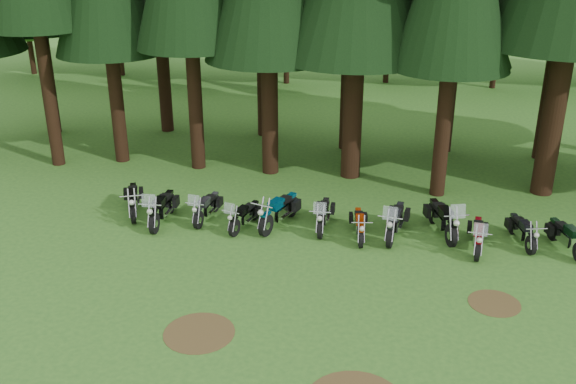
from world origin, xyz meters
name	(u,v)px	position (x,y,z in m)	size (l,w,h in m)	color
ground	(326,300)	(0.00, 0.00, 0.00)	(120.00, 120.00, 0.00)	#316622
decid_2	(198,3)	(-10.43, 24.78, 4.95)	(6.72, 6.53, 8.40)	black
decid_3	(290,11)	(-4.71, 25.13, 4.51)	(6.12, 5.95, 7.65)	black
decid_4	(394,13)	(1.58, 26.32, 4.37)	(5.93, 5.76, 7.41)	black
dirt_patch_0	(199,333)	(-3.00, -2.00, 0.01)	(1.80, 1.80, 0.01)	#4C3D1E
dirt_patch_1	(494,303)	(4.50, 0.50, 0.01)	(1.40, 1.40, 0.01)	#4C3D1E
motorcycle_0	(133,201)	(-7.25, 4.63, 0.48)	(0.93, 2.21, 0.94)	black
motorcycle_1	(162,209)	(-6.00, 4.04, 0.51)	(0.45, 2.40, 1.51)	black
motorcycle_2	(207,208)	(-4.56, 4.50, 0.44)	(0.55, 2.11, 1.32)	black
motorcycle_3	(245,216)	(-3.14, 4.06, 0.43)	(0.84, 2.00, 1.27)	black
motorcycle_4	(279,212)	(-2.02, 4.41, 0.51)	(1.01, 2.37, 1.01)	black
motorcycle_5	(323,216)	(-0.53, 4.42, 0.46)	(0.41, 2.20, 1.39)	black
motorcycle_6	(359,226)	(0.69, 3.93, 0.42)	(0.38, 2.01, 0.82)	black
motorcycle_7	(395,222)	(1.84, 4.19, 0.51)	(0.73, 2.42, 1.52)	black
motorcycle_8	(443,220)	(3.37, 4.56, 0.53)	(0.96, 2.48, 1.57)	black
motorcycle_9	(478,236)	(4.38, 3.62, 0.46)	(0.52, 2.18, 1.37)	black
motorcycle_10	(522,232)	(5.83, 4.26, 0.42)	(0.55, 2.00, 0.82)	black
motorcycle_11	(568,238)	(7.13, 3.94, 0.46)	(0.93, 2.16, 1.38)	black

